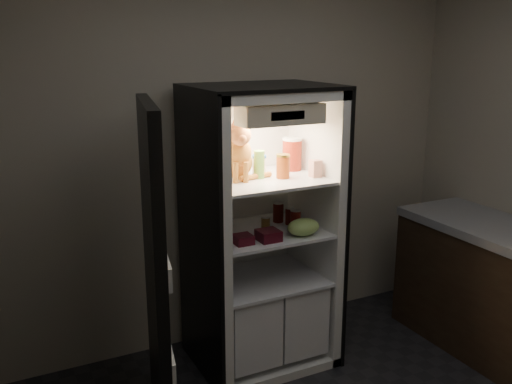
# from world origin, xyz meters

# --- Properties ---
(room_shell) EXTENTS (3.60, 3.60, 3.60)m
(room_shell) POSITION_xyz_m (0.00, 0.00, 1.62)
(room_shell) COLOR white
(room_shell) RESTS_ON floor
(refrigerator) EXTENTS (0.90, 0.72, 1.88)m
(refrigerator) POSITION_xyz_m (0.00, 1.38, 0.79)
(refrigerator) COLOR white
(refrigerator) RESTS_ON floor
(fridge_door) EXTENTS (0.24, 0.86, 1.85)m
(fridge_door) POSITION_xyz_m (-0.85, 0.93, 0.91)
(fridge_door) COLOR black
(fridge_door) RESTS_ON floor
(tabby_cat) EXTENTS (0.33, 0.39, 0.39)m
(tabby_cat) POSITION_xyz_m (-0.15, 1.38, 1.44)
(tabby_cat) COLOR #C16818
(tabby_cat) RESTS_ON refrigerator
(parmesan_shaker) EXTENTS (0.07, 0.07, 0.18)m
(parmesan_shaker) POSITION_xyz_m (-0.03, 1.33, 1.38)
(parmesan_shaker) COLOR green
(parmesan_shaker) RESTS_ON refrigerator
(mayo_tub) EXTENTS (0.09, 0.09, 0.13)m
(mayo_tub) POSITION_xyz_m (0.02, 1.43, 1.35)
(mayo_tub) COLOR white
(mayo_tub) RESTS_ON refrigerator
(salsa_jar) EXTENTS (0.09, 0.09, 0.15)m
(salsa_jar) POSITION_xyz_m (0.11, 1.27, 1.37)
(salsa_jar) COLOR maroon
(salsa_jar) RESTS_ON refrigerator
(pepper_jar) EXTENTS (0.13, 0.13, 0.22)m
(pepper_jar) POSITION_xyz_m (0.28, 1.44, 1.40)
(pepper_jar) COLOR #9D2D14
(pepper_jar) RESTS_ON refrigerator
(cream_carton) EXTENTS (0.06, 0.06, 0.11)m
(cream_carton) POSITION_xyz_m (0.31, 1.20, 1.35)
(cream_carton) COLOR silver
(cream_carton) RESTS_ON refrigerator
(soda_can_a) EXTENTS (0.07, 0.07, 0.13)m
(soda_can_a) POSITION_xyz_m (0.17, 1.44, 1.01)
(soda_can_a) COLOR black
(soda_can_a) RESTS_ON refrigerator
(soda_can_b) EXTENTS (0.06, 0.06, 0.11)m
(soda_can_b) POSITION_xyz_m (0.22, 1.35, 1.00)
(soda_can_b) COLOR black
(soda_can_b) RESTS_ON refrigerator
(soda_can_c) EXTENTS (0.07, 0.07, 0.13)m
(soda_can_c) POSITION_xyz_m (0.20, 1.25, 1.00)
(soda_can_c) COLOR black
(soda_can_c) RESTS_ON refrigerator
(condiment_jar) EXTENTS (0.06, 0.06, 0.08)m
(condiment_jar) POSITION_xyz_m (0.03, 1.36, 0.98)
(condiment_jar) COLOR brown
(condiment_jar) RESTS_ON refrigerator
(grape_bag) EXTENTS (0.22, 0.16, 0.11)m
(grape_bag) POSITION_xyz_m (0.18, 1.12, 0.99)
(grape_bag) COLOR #85AE51
(grape_bag) RESTS_ON refrigerator
(berry_box_left) EXTENTS (0.11, 0.11, 0.06)m
(berry_box_left) POSITION_xyz_m (-0.23, 1.15, 0.97)
(berry_box_left) COLOR #4E0D15
(berry_box_left) RESTS_ON refrigerator
(berry_box_right) EXTENTS (0.13, 0.13, 0.07)m
(berry_box_right) POSITION_xyz_m (-0.06, 1.13, 0.97)
(berry_box_right) COLOR #4E0D15
(berry_box_right) RESTS_ON refrigerator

